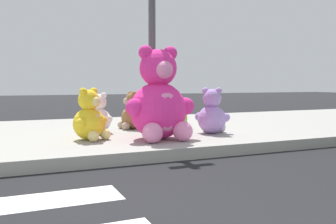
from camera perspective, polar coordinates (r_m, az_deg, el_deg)
name	(u,v)px	position (r m, az deg, el deg)	size (l,w,h in m)	color
sidewalk	(79,135)	(6.36, -13.51, -3.50)	(28.00, 4.40, 0.15)	#9E9B93
sign_pole	(152,24)	(5.86, -2.48, 13.35)	(0.56, 0.11, 3.20)	#4C4C51
plush_pink_large	(159,102)	(5.20, -1.35, 1.54)	(1.02, 0.89, 1.32)	#F22D93
plush_white	(98,117)	(6.00, -10.71, -0.72)	(0.45, 0.47, 0.65)	white
plush_lime	(175,115)	(6.32, 1.15, -0.47)	(0.44, 0.45, 0.62)	#8CD133
plush_yellow	(90,119)	(5.27, -11.90, -1.08)	(0.51, 0.53, 0.73)	yellow
plush_brown	(132,114)	(6.44, -5.61, -0.28)	(0.45, 0.51, 0.66)	olive
plush_lavender	(212,115)	(5.88, 6.80, -0.46)	(0.51, 0.52, 0.73)	#B28CD8
plush_red	(159,113)	(6.71, -1.42, -0.20)	(0.43, 0.44, 0.62)	red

